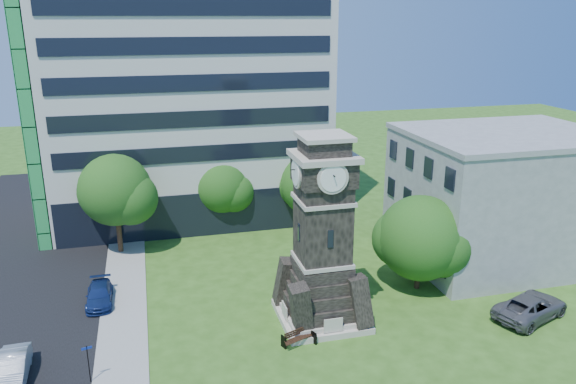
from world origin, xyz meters
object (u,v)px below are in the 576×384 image
object	(u,v)px
car_east_lot	(531,307)
street_sign	(88,360)
car_street_mid	(12,369)
park_bench	(299,337)
clock_tower	(322,244)
car_street_north	(99,295)

from	to	relation	value
car_east_lot	street_sign	world-z (taller)	street_sign
car_east_lot	car_street_mid	bearing A→B (deg)	66.51
car_street_mid	car_east_lot	xyz separation A→B (m)	(31.40, -1.26, 0.08)
car_street_mid	street_sign	size ratio (longest dim) A/B	1.89
street_sign	park_bench	bearing A→B (deg)	-9.29
car_street_mid	park_bench	xyz separation A→B (m)	(15.87, -0.58, -0.16)
clock_tower	car_street_mid	bearing A→B (deg)	-173.58
park_bench	street_sign	bearing A→B (deg)	161.66
clock_tower	car_east_lot	distance (m)	14.41
car_east_lot	street_sign	bearing A→B (deg)	68.81
car_east_lot	park_bench	distance (m)	15.55
street_sign	car_street_mid	bearing A→B (deg)	150.14
car_street_north	park_bench	distance (m)	14.53
car_street_north	street_sign	world-z (taller)	street_sign
street_sign	car_street_north	bearing A→B (deg)	77.60
car_street_north	car_east_lot	distance (m)	28.86
car_street_north	street_sign	bearing A→B (deg)	-90.16
clock_tower	car_street_mid	world-z (taller)	clock_tower
car_east_lot	car_street_north	bearing A→B (deg)	50.45
park_bench	clock_tower	bearing A→B (deg)	27.78
clock_tower	park_bench	xyz separation A→B (m)	(-2.24, -2.61, -4.74)
car_street_mid	car_street_north	size ratio (longest dim) A/B	1.02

